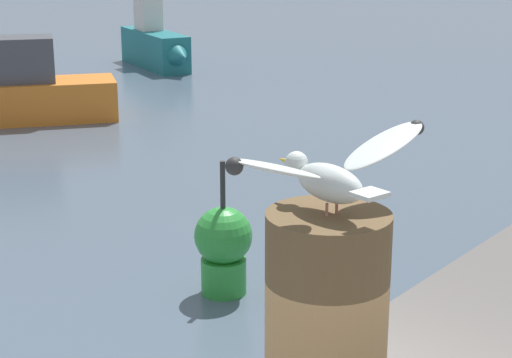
{
  "coord_description": "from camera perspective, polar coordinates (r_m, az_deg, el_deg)",
  "views": [
    {
      "loc": [
        -1.46,
        -1.77,
        3.42
      ],
      "look_at": [
        0.34,
        -0.31,
        2.74
      ],
      "focal_mm": 60.26,
      "sensor_mm": 36.0,
      "label": 1
    }
  ],
  "objects": [
    {
      "name": "boat_teal",
      "position": [
        21.98,
        -6.63,
        8.85
      ],
      "size": [
        2.05,
        3.49,
        1.88
      ],
      "color": "#1E7075",
      "rests_on": "ground_plane"
    },
    {
      "name": "channel_buoy",
      "position": [
        8.26,
        -2.18,
        -4.51
      ],
      "size": [
        0.56,
        0.56,
        1.33
      ],
      "color": "green",
      "rests_on": "ground_plane"
    },
    {
      "name": "seagull",
      "position": [
        2.26,
        4.88,
        0.54
      ],
      "size": [
        0.68,
        0.39,
        0.21
      ],
      "color": "#C66F60",
      "rests_on": "mooring_post"
    }
  ]
}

